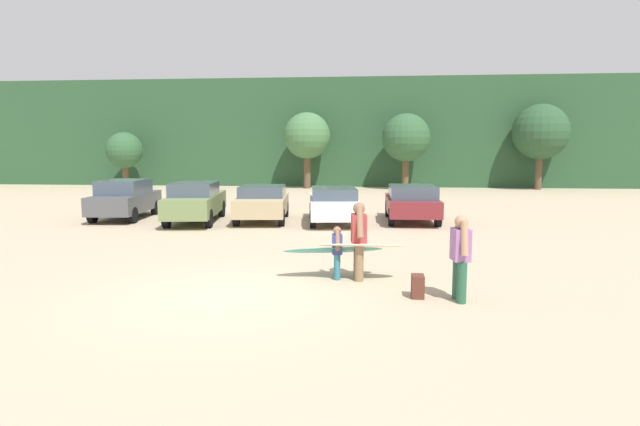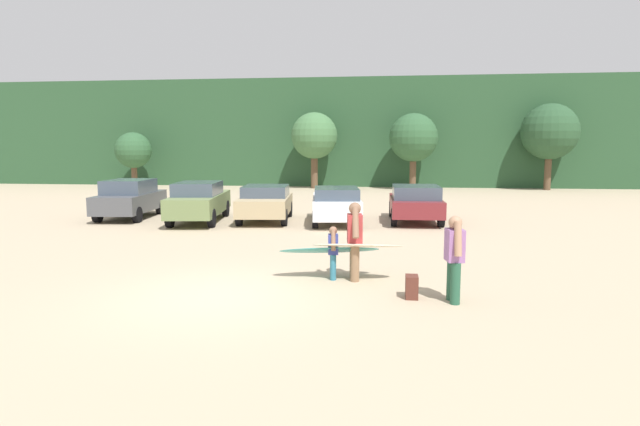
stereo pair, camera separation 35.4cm
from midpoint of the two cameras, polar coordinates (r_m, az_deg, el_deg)
The scene contains 17 objects.
ground_plane at distance 10.65m, azimuth -11.37°, elevation -8.94°, with size 120.00×120.00×0.00m, color tan.
hillside_ridge at distance 45.19m, azimuth 1.72°, elevation 8.57°, with size 108.00×12.00×8.08m, color #284C2D.
tree_left at distance 41.20m, azimuth -20.81°, elevation 6.38°, with size 2.64×2.64×4.05m.
tree_center at distance 37.69m, azimuth -1.69°, elevation 8.38°, with size 3.31×3.31×5.43m.
tree_far_right at distance 37.22m, azimuth 9.11°, elevation 8.09°, with size 3.36×3.36×5.30m.
tree_center_right at distance 39.50m, azimuth 22.71°, elevation 8.15°, with size 3.83×3.83×5.92m.
parked_car_dark_gray at distance 23.05m, azimuth -20.94°, elevation 1.48°, with size 2.10×4.19×1.61m.
parked_car_olive_green at distance 21.15m, azimuth -13.90°, elevation 1.28°, with size 2.33×4.92×1.58m.
parked_car_tan at distance 20.98m, azimuth -6.78°, elevation 1.19°, with size 2.30×4.18×1.41m.
parked_car_white at distance 20.30m, azimuth 0.93°, elevation 1.04°, with size 2.30×4.61×1.42m.
parked_car_maroon at distance 20.96m, azimuth 9.52°, elevation 1.20°, with size 1.99×4.13×1.45m.
person_adult at distance 11.57m, azimuth 3.38°, elevation -2.55°, with size 0.37×0.85×1.73m.
person_child at distance 11.66m, azimuth 1.01°, elevation -3.99°, with size 0.25×0.54×1.19m.
person_companion at distance 10.25m, azimuth 14.12°, elevation -4.26°, with size 0.35×0.75×1.66m.
surfboard_cream at distance 11.50m, azimuth 3.71°, elevation -3.53°, with size 2.03×0.64×0.19m.
surfboard_teal at distance 11.78m, azimuth 0.62°, elevation -4.08°, with size 2.35×1.10×0.29m.
backpack_dropped at distance 10.48m, azimuth 9.66°, elevation -7.90°, with size 0.24×0.34×0.45m.
Camera 1 is at (2.86, -9.80, 2.93)m, focal length 29.31 mm.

